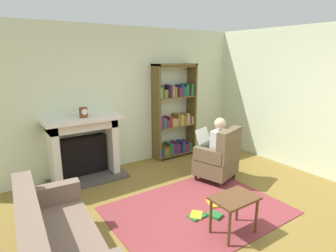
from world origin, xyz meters
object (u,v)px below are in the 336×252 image
fireplace (84,146)px  sofa_floral (57,247)px  mantel_clock (83,112)px  armchair_reading (219,158)px  side_table (234,203)px  bookshelf (175,114)px  seated_reader (214,146)px

fireplace → sofa_floral: (-0.98, -2.13, -0.28)m
mantel_clock → armchair_reading: size_ratio=0.18×
armchair_reading → sofa_floral: (-2.89, -0.69, -0.10)m
armchair_reading → side_table: 1.51m
mantel_clock → armchair_reading: mantel_clock is taller
sofa_floral → bookshelf: bearing=-49.8°
bookshelf → seated_reader: 1.41m
mantel_clock → armchair_reading: (1.89, -1.34, -0.80)m
bookshelf → armchair_reading: 1.57m
bookshelf → armchair_reading: (-0.10, -1.48, -0.52)m
mantel_clock → side_table: 2.84m
bookshelf → side_table: bookshelf is taller
mantel_clock → seated_reader: mantel_clock is taller
seated_reader → fireplace: bearing=-52.8°
armchair_reading → sofa_floral: 2.97m
bookshelf → sofa_floral: bookshelf is taller
mantel_clock → armchair_reading: 2.46m
fireplace → bookshelf: bookshelf is taller
sofa_floral → seated_reader: bearing=-70.2°
bookshelf → mantel_clock: bearing=-176.1°
bookshelf → seated_reader: size_ratio=1.75×
fireplace → mantel_clock: mantel_clock is taller
fireplace → mantel_clock: size_ratio=7.75×
bookshelf → side_table: (-1.02, -2.68, -0.53)m
side_table → armchair_reading: bearing=52.2°
fireplace → side_table: size_ratio=2.39×
fireplace → bookshelf: size_ratio=0.67×
mantel_clock → sofa_floral: mantel_clock is taller
fireplace → seated_reader: size_ratio=1.17×
mantel_clock → seated_reader: (1.86, -1.23, -0.61)m
fireplace → side_table: bearing=-69.7°
mantel_clock → seated_reader: 2.31m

